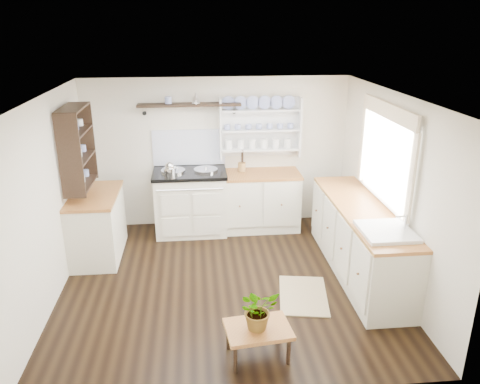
% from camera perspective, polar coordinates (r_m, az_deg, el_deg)
% --- Properties ---
extents(floor, '(4.00, 3.80, 0.01)m').
position_cam_1_polar(floor, '(5.94, -1.63, -10.91)').
color(floor, black).
rests_on(floor, ground).
extents(wall_back, '(4.00, 0.02, 2.30)m').
position_cam_1_polar(wall_back, '(7.25, -2.79, 4.80)').
color(wall_back, silver).
rests_on(wall_back, ground).
extents(wall_right, '(0.02, 3.80, 2.30)m').
position_cam_1_polar(wall_right, '(5.91, 17.98, 0.22)').
color(wall_right, silver).
rests_on(wall_right, ground).
extents(wall_left, '(0.02, 3.80, 2.30)m').
position_cam_1_polar(wall_left, '(5.68, -22.31, -1.14)').
color(wall_left, silver).
rests_on(wall_left, ground).
extents(ceiling, '(4.00, 3.80, 0.01)m').
position_cam_1_polar(ceiling, '(5.15, -1.88, 11.59)').
color(ceiling, white).
rests_on(ceiling, wall_back).
extents(window, '(0.08, 1.55, 1.22)m').
position_cam_1_polar(window, '(5.90, 17.40, 4.48)').
color(window, white).
rests_on(window, wall_right).
extents(aga_cooker, '(1.08, 0.75, 1.00)m').
position_cam_1_polar(aga_cooker, '(7.13, -6.03, -1.11)').
color(aga_cooker, '#EDE6CE').
rests_on(aga_cooker, floor).
extents(back_cabinets, '(1.27, 0.63, 0.90)m').
position_cam_1_polar(back_cabinets, '(7.23, 2.18, -0.98)').
color(back_cabinets, silver).
rests_on(back_cabinets, floor).
extents(right_cabinets, '(0.62, 2.43, 0.90)m').
position_cam_1_polar(right_cabinets, '(6.15, 14.35, -5.61)').
color(right_cabinets, silver).
rests_on(right_cabinets, floor).
extents(belfast_sink, '(0.55, 0.60, 0.45)m').
position_cam_1_polar(belfast_sink, '(5.38, 17.29, -5.75)').
color(belfast_sink, white).
rests_on(belfast_sink, right_cabinets).
extents(left_cabinets, '(0.62, 1.13, 0.90)m').
position_cam_1_polar(left_cabinets, '(6.67, -17.01, -3.80)').
color(left_cabinets, silver).
rests_on(left_cabinets, floor).
extents(plate_rack, '(1.20, 0.22, 0.90)m').
position_cam_1_polar(plate_rack, '(7.18, 2.41, 7.98)').
color(plate_rack, white).
rests_on(plate_rack, wall_back).
extents(high_shelf, '(1.50, 0.29, 0.16)m').
position_cam_1_polar(high_shelf, '(6.96, -6.19, 10.46)').
color(high_shelf, black).
rests_on(high_shelf, wall_back).
extents(left_shelving, '(0.28, 0.80, 1.05)m').
position_cam_1_polar(left_shelving, '(6.35, -19.25, 5.21)').
color(left_shelving, black).
rests_on(left_shelving, wall_left).
extents(kettle, '(0.18, 0.18, 0.22)m').
position_cam_1_polar(kettle, '(6.85, -8.54, 2.71)').
color(kettle, silver).
rests_on(kettle, aga_cooker).
extents(utensil_crock, '(0.12, 0.12, 0.14)m').
position_cam_1_polar(utensil_crock, '(7.11, 0.21, 3.07)').
color(utensil_crock, olive).
rests_on(utensil_crock, back_cabinets).
extents(center_table, '(0.66, 0.51, 0.33)m').
position_cam_1_polar(center_table, '(4.64, 2.21, -16.61)').
color(center_table, brown).
rests_on(center_table, floor).
extents(potted_plant, '(0.46, 0.43, 0.41)m').
position_cam_1_polar(potted_plant, '(4.50, 2.25, -14.08)').
color(potted_plant, '#3F7233').
rests_on(potted_plant, center_table).
extents(floor_rug, '(0.68, 0.93, 0.02)m').
position_cam_1_polar(floor_rug, '(5.72, 7.71, -12.38)').
color(floor_rug, olive).
rests_on(floor_rug, floor).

